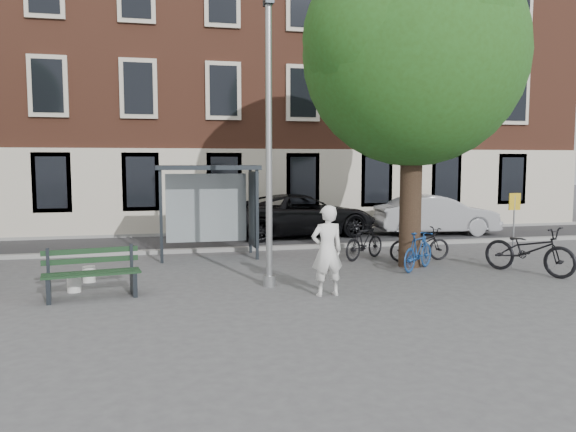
% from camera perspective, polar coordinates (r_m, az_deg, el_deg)
% --- Properties ---
extents(ground, '(90.00, 90.00, 0.00)m').
position_cam_1_polar(ground, '(12.41, -1.91, -7.14)').
color(ground, '#4C4C4F').
rests_on(ground, ground).
extents(road, '(40.00, 4.00, 0.01)m').
position_cam_1_polar(road, '(19.22, -5.80, -2.61)').
color(road, '#28282B').
rests_on(road, ground).
extents(curb_near, '(40.00, 0.25, 0.12)m').
position_cam_1_polar(curb_near, '(17.25, -5.01, -3.36)').
color(curb_near, gray).
rests_on(curb_near, ground).
extents(curb_far, '(40.00, 0.25, 0.12)m').
position_cam_1_polar(curb_far, '(21.18, -6.45, -1.71)').
color(curb_far, gray).
rests_on(curb_far, ground).
extents(building_row, '(30.00, 8.00, 14.00)m').
position_cam_1_polar(building_row, '(25.36, -7.64, 15.21)').
color(building_row, brown).
rests_on(building_row, ground).
extents(lamppost, '(0.28, 0.35, 6.11)m').
position_cam_1_polar(lamppost, '(12.11, -1.95, 5.83)').
color(lamppost, '#9EA0A3').
rests_on(lamppost, ground).
extents(tree_right, '(5.76, 5.60, 8.20)m').
position_cam_1_polar(tree_right, '(14.96, 12.90, 16.55)').
color(tree_right, black).
rests_on(tree_right, ground).
extents(bus_shelter, '(2.85, 1.45, 2.62)m').
position_cam_1_polar(bus_shelter, '(16.10, -6.79, 2.64)').
color(bus_shelter, '#1E2328').
rests_on(bus_shelter, ground).
extents(painter, '(0.71, 0.50, 1.85)m').
position_cam_1_polar(painter, '(11.40, 3.98, -3.54)').
color(painter, white).
rests_on(painter, ground).
extents(bench, '(1.95, 0.90, 0.96)m').
position_cam_1_polar(bench, '(11.98, -19.31, -5.74)').
color(bench, '#1E2328').
rests_on(bench, ground).
extents(bike_a, '(1.77, 0.65, 0.92)m').
position_cam_1_polar(bike_a, '(15.83, 13.21, -2.81)').
color(bike_a, black).
rests_on(bike_a, ground).
extents(bike_b, '(1.54, 1.41, 0.98)m').
position_cam_1_polar(bike_b, '(14.50, 13.10, -3.46)').
color(bike_b, navy).
rests_on(bike_b, ground).
extents(bike_c, '(1.80, 2.34, 1.18)m').
position_cam_1_polar(bike_c, '(14.84, 23.29, -3.17)').
color(bike_c, black).
rests_on(bike_c, ground).
extents(bike_d, '(1.65, 1.29, 1.00)m').
position_cam_1_polar(bike_d, '(15.80, 7.78, -2.60)').
color(bike_d, black).
rests_on(bike_d, ground).
extents(car_dark, '(5.84, 3.24, 1.55)m').
position_cam_1_polar(car_dark, '(20.56, 1.33, 0.10)').
color(car_dark, black).
rests_on(car_dark, ground).
extents(car_silver, '(4.63, 2.02, 1.48)m').
position_cam_1_polar(car_silver, '(21.68, 14.83, 0.11)').
color(car_silver, '#9D9EA4').
rests_on(car_silver, ground).
extents(bucket_a, '(0.33, 0.33, 0.36)m').
position_cam_1_polar(bucket_a, '(12.65, -20.91, -6.42)').
color(bucket_a, white).
rests_on(bucket_a, ground).
extents(bucket_c, '(0.34, 0.34, 0.36)m').
position_cam_1_polar(bucket_c, '(13.55, -19.56, -5.59)').
color(bucket_c, silver).
rests_on(bucket_c, ground).
extents(notice_sign, '(0.33, 0.04, 1.92)m').
position_cam_1_polar(notice_sign, '(15.55, 21.99, 0.23)').
color(notice_sign, '#9EA0A3').
rests_on(notice_sign, ground).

